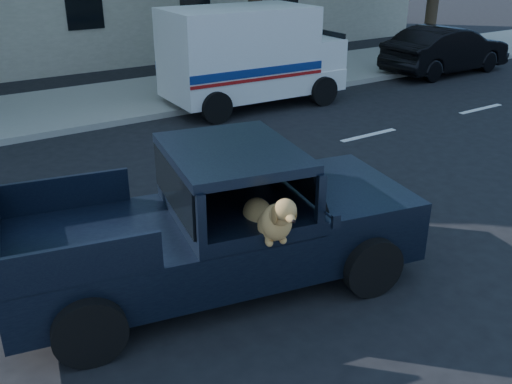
{
  "coord_description": "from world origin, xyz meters",
  "views": [
    {
      "loc": [
        -4.92,
        -5.47,
        4.04
      ],
      "look_at": [
        -1.53,
        -0.34,
        1.32
      ],
      "focal_mm": 40.0,
      "sensor_mm": 36.0,
      "label": 1
    }
  ],
  "objects": [
    {
      "name": "parked_sedan",
      "position": [
        10.74,
        6.91,
        0.76
      ],
      "size": [
        1.63,
        4.63,
        1.52
      ],
      "primitive_type": "imported",
      "rotation": [
        0.0,
        0.0,
        1.57
      ],
      "color": "black",
      "rests_on": "ground"
    },
    {
      "name": "ground",
      "position": [
        0.0,
        0.0,
        0.0
      ],
      "size": [
        120.0,
        120.0,
        0.0
      ],
      "primitive_type": "plane",
      "color": "black",
      "rests_on": "ground"
    },
    {
      "name": "far_sidewalk",
      "position": [
        0.0,
        9.2,
        0.07
      ],
      "size": [
        60.0,
        4.0,
        0.15
      ],
      "primitive_type": "cube",
      "color": "gray",
      "rests_on": "ground"
    },
    {
      "name": "mail_truck",
      "position": [
        3.18,
        7.12,
        1.1
      ],
      "size": [
        4.71,
        2.53,
        2.53
      ],
      "rotation": [
        0.0,
        0.0,
        -0.05
      ],
      "color": "silver",
      "rests_on": "ground"
    },
    {
      "name": "lane_stripes",
      "position": [
        2.0,
        3.4,
        0.01
      ],
      "size": [
        21.6,
        0.14,
        0.01
      ],
      "primitive_type": null,
      "color": "silver",
      "rests_on": "ground"
    },
    {
      "name": "pickup_truck",
      "position": [
        -1.96,
        0.06,
        0.6
      ],
      "size": [
        5.28,
        3.02,
        1.79
      ],
      "rotation": [
        0.0,
        0.0,
        -0.2
      ],
      "color": "black",
      "rests_on": "ground"
    }
  ]
}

